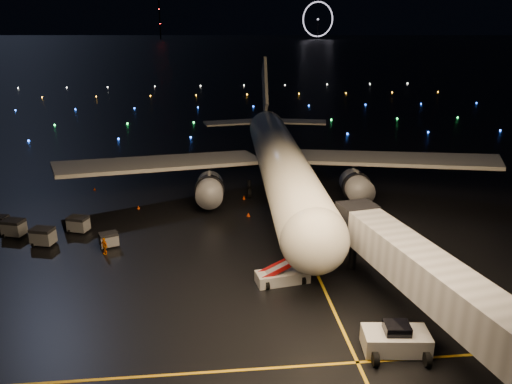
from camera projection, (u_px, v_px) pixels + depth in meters
ground at (200, 59)px, 324.89m from camera, size 2000.00×2000.00×0.00m
lane_centre at (294, 223)px, 57.41m from camera, size 0.25×80.00×0.02m
lane_cross at (101, 379)px, 32.23m from camera, size 60.00×0.25×0.02m
airliner at (279, 132)px, 65.81m from camera, size 59.90×57.11×16.41m
pushback_tug at (396, 337)px, 34.74m from camera, size 4.79×2.87×2.17m
belt_loader at (283, 265)px, 43.88m from camera, size 7.07×3.00×3.32m
crew_c at (104, 246)px, 49.51m from camera, size 1.03×1.04×1.77m
safety_cone_0 at (248, 214)px, 59.47m from camera, size 0.52×0.52×0.49m
safety_cone_1 at (244, 197)px, 65.32m from camera, size 0.56×0.56×0.48m
safety_cone_2 at (138, 207)px, 61.87m from camera, size 0.51×0.51×0.44m
safety_cone_3 at (94, 189)px, 68.84m from camera, size 0.50×0.50×0.45m
ferris_wheel at (318, 21)px, 728.63m from camera, size 49.33×16.80×52.00m
radio_mast at (160, 16)px, 723.62m from camera, size 1.80×1.80×64.00m
taxiway_lights at (197, 104)px, 141.98m from camera, size 164.00×92.00×0.36m
baggage_cart_0 at (109, 240)px, 51.19m from camera, size 2.16×1.88×1.54m
baggage_cart_1 at (78, 224)px, 54.85m from camera, size 2.46×2.08×1.78m
baggage_cart_2 at (43, 237)px, 51.54m from camera, size 2.55×2.10×1.88m
baggage_cart_3 at (0, 222)px, 55.76m from camera, size 2.06×1.70×1.52m
baggage_cart_4 at (14, 228)px, 53.76m from camera, size 2.57×2.14×1.87m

